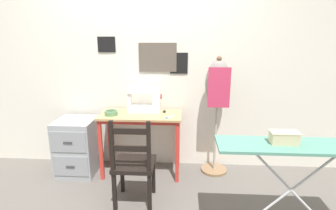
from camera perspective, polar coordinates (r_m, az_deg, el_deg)
name	(u,v)px	position (r m, az deg, el deg)	size (l,w,h in m)	color
ground_plane	(139,182)	(3.20, -6.33, -16.30)	(14.00, 14.00, 0.00)	#5B5651
wall_back	(143,67)	(3.29, -5.39, 8.17)	(10.00, 0.07, 2.55)	silver
sewing_table	(141,124)	(3.13, -5.98, -4.12)	(0.97, 0.46, 0.76)	tan
sewing_machine	(146,100)	(3.16, -4.74, 1.03)	(0.41, 0.17, 0.32)	white
fabric_bowl	(111,113)	(3.11, -12.29, -1.65)	(0.15, 0.15, 0.05)	#56895B
scissors	(169,117)	(2.96, 0.11, -2.66)	(0.11, 0.14, 0.01)	silver
thread_spool_near_machine	(164,111)	(3.13, -0.81, -1.40)	(0.04, 0.04, 0.04)	black
wooden_chair	(134,164)	(2.66, -7.46, -12.68)	(0.40, 0.38, 0.92)	black
filing_cabinet	(77,146)	(3.44, -19.14, -8.50)	(0.45, 0.48, 0.68)	#93999E
dress_form	(218,92)	(3.11, 10.74, 2.81)	(0.32, 0.32, 1.43)	#846647
ironing_board	(296,149)	(2.38, 26.17, -8.66)	(1.28, 0.34, 0.81)	#518E7A
storage_box	(284,138)	(2.32, 23.97, -6.51)	(0.23, 0.12, 0.10)	beige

